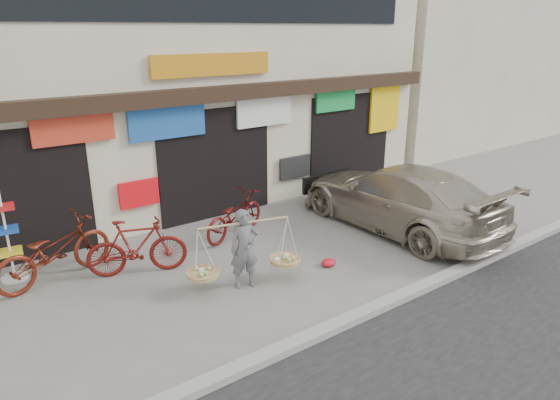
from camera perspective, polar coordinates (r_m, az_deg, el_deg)
ground at (r=10.03m, az=2.82°, el=-7.56°), size 70.00×70.00×0.00m
kerb at (r=8.73m, az=11.25°, el=-11.83°), size 70.00×0.25×0.12m
shophouse_block at (r=14.55m, az=-13.51°, el=14.45°), size 14.00×6.32×7.00m
neighbor_east at (r=23.74m, az=18.49°, el=15.01°), size 12.00×7.00×6.40m
street_vendor at (r=9.04m, az=-4.07°, el=-5.97°), size 2.06×0.97×1.48m
bike_0 at (r=10.16m, az=-24.43°, el=-5.32°), size 2.38×1.37×1.18m
bike_1 at (r=9.89m, az=-16.03°, el=-5.16°), size 1.93×1.15×1.12m
bike_2 at (r=11.27m, az=-5.24°, el=-1.74°), size 2.02×1.30×1.00m
suv at (r=11.97m, az=13.34°, el=0.33°), size 2.18×5.21×1.50m
display_rack at (r=10.52m, az=-28.60°, el=-4.45°), size 0.49×0.49×1.76m
red_bag at (r=10.05m, az=5.58°, el=-7.14°), size 0.31×0.25×0.14m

